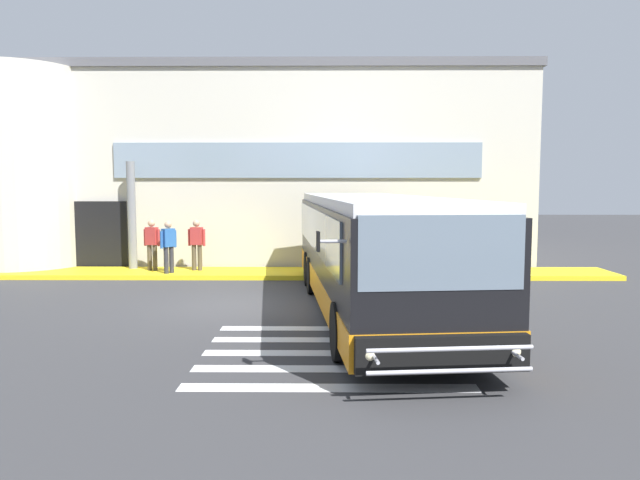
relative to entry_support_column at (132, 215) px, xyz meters
The scene contains 9 objects.
ground_plane 7.33m from the entry_support_column, 49.89° to the right, with size 80.00×90.00×0.02m, color #353538.
bay_paint_stripes 11.78m from the entry_support_column, 55.70° to the right, with size 4.40×3.96×0.01m.
terminal_building 7.47m from the entry_support_column, 57.88° to the left, with size 20.36×13.80×7.25m.
boarding_curb 4.96m from the entry_support_column, ahead, with size 22.56×2.00×0.15m, color yellow.
entry_support_column is the anchor object (origin of this frame).
bus_main_foreground 9.77m from the entry_support_column, 39.06° to the right, with size 3.67×11.90×2.70m.
passenger_near_column 1.25m from the entry_support_column, 29.67° to the right, with size 0.57×0.45×1.68m.
passenger_by_doorway 2.06m from the entry_support_column, 36.20° to the right, with size 0.42×0.46×1.68m.
passenger_at_curb_edge 2.47m from the entry_support_column, 11.51° to the right, with size 0.59×0.27×1.68m.
Camera 1 is at (1.96, -14.43, 2.96)m, focal length 33.32 mm.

